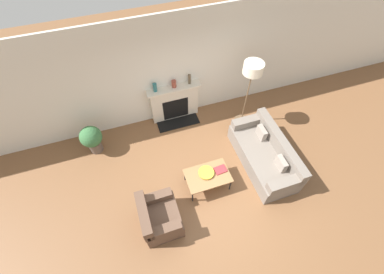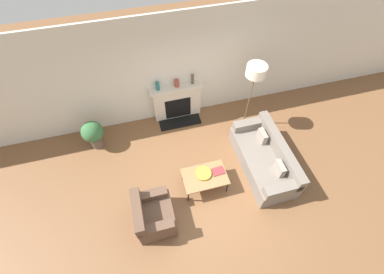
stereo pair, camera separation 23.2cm
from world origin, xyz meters
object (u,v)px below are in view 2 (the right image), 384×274
at_px(coffee_table, 205,177).
at_px(bowl, 203,173).
at_px(armchair_near, 153,215).
at_px(mantel_vase_center_right, 193,79).
at_px(mantel_vase_left, 158,86).
at_px(book, 218,171).
at_px(floor_lamp, 255,76).
at_px(couch, 265,159).
at_px(mantel_vase_center_left, 177,83).
at_px(fireplace, 177,102).
at_px(potted_plant, 93,133).

height_order(coffee_table, bowl, bowl).
bearing_deg(armchair_near, mantel_vase_center_right, -29.38).
xyz_separation_m(armchair_near, mantel_vase_left, (0.70, 2.82, 0.86)).
distance_m(book, mantel_vase_left, 2.52).
xyz_separation_m(floor_lamp, mantel_vase_center_right, (-1.26, 0.76, -0.43)).
relative_size(couch, mantel_vase_center_left, 10.88).
xyz_separation_m(couch, mantel_vase_center_left, (-1.58, 2.15, 0.85)).
xyz_separation_m(bowl, mantel_vase_left, (-0.54, 2.22, 0.72)).
xyz_separation_m(couch, book, (-1.20, -0.10, 0.13)).
height_order(fireplace, mantel_vase_center_left, mantel_vase_center_left).
bearing_deg(coffee_table, armchair_near, -157.02).
bearing_deg(bowl, fireplace, 92.06).
xyz_separation_m(fireplace, book, (0.41, -2.23, -0.08)).
relative_size(couch, coffee_table, 2.07).
xyz_separation_m(armchair_near, mantel_vase_center_right, (1.59, 2.82, 0.88)).
height_order(fireplace, couch, fireplace).
relative_size(coffee_table, floor_lamp, 0.51).
bearing_deg(couch, mantel_vase_left, -136.12).
relative_size(bowl, floor_lamp, 0.18).
bearing_deg(mantel_vase_left, coffee_table, -76.44).
bearing_deg(potted_plant, coffee_table, -37.97).
bearing_deg(couch, fireplace, -142.98).
relative_size(fireplace, potted_plant, 1.72).
bearing_deg(armchair_near, floor_lamp, -54.08).
xyz_separation_m(couch, armchair_near, (-2.76, -0.67, 0.02)).
bearing_deg(mantel_vase_left, armchair_near, -104.00).
relative_size(book, potted_plant, 0.35).
height_order(fireplace, floor_lamp, floor_lamp).
height_order(coffee_table, mantel_vase_left, mantel_vase_left).
bearing_deg(floor_lamp, armchair_near, -144.08).
xyz_separation_m(fireplace, coffee_table, (0.09, -2.27, -0.13)).
bearing_deg(couch, mantel_vase_center_left, -143.56).
bearing_deg(fireplace, mantel_vase_left, 178.12).
bearing_deg(fireplace, armchair_near, -112.46).
relative_size(couch, book, 7.24).
bearing_deg(armchair_near, mantel_vase_center_left, -22.75).
bearing_deg(coffee_table, potted_plant, 142.03).
relative_size(fireplace, coffee_table, 1.42).
relative_size(mantel_vase_left, potted_plant, 0.28).
bearing_deg(fireplace, book, -79.61).
bearing_deg(coffee_table, mantel_vase_left, 103.56).
distance_m(bowl, potted_plant, 2.89).
relative_size(bowl, mantel_vase_center_left, 1.88).
height_order(mantel_vase_center_right, potted_plant, mantel_vase_center_right).
distance_m(fireplace, coffee_table, 2.27).
bearing_deg(mantel_vase_center_left, potted_plant, -167.95).
height_order(fireplace, mantel_vase_left, mantel_vase_left).
bearing_deg(mantel_vase_center_right, bowl, -98.89).
xyz_separation_m(fireplace, couch, (1.61, -2.13, -0.21)).
bearing_deg(floor_lamp, mantel_vase_center_right, 149.03).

